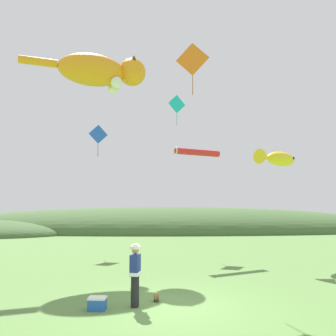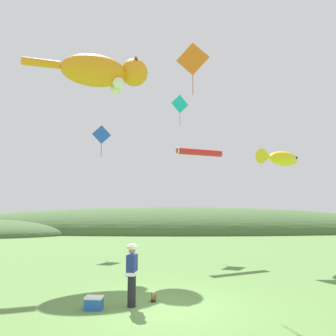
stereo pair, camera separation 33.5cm
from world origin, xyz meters
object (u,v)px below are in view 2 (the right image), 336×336
Objects in this scene: kite_diamond_orange at (193,59)px; kite_giant_cat at (103,72)px; festival_attendant at (132,273)px; kite_spool at (154,297)px; kite_fish_windsock at (280,158)px; kite_diamond_teal at (180,104)px; picnic_cooler at (94,303)px; kite_tube_streamer at (199,152)px; kite_diamond_blue at (102,135)px.

kite_giant_cat is at bearing 140.68° from kite_diamond_orange.
festival_attendant reaches higher than kite_spool.
festival_attendant is 11.42m from kite_fish_windsock.
kite_giant_cat is at bearing -134.53° from kite_diamond_teal.
festival_attendant is 0.73× the size of kite_diamond_orange.
kite_giant_cat reaches higher than kite_spool.
kite_spool is at bearing -111.76° from kite_diamond_orange.
kite_fish_windsock reaches higher than picnic_cooler.
kite_spool is 11.06m from kite_fish_windsock.
kite_diamond_teal is at bearing 92.16° from kite_diamond_orange.
festival_attendant is 10.43m from kite_tube_streamer.
kite_diamond_orange reaches higher than kite_spool.
picnic_cooler is at bearing -135.11° from kite_fish_windsock.
picnic_cooler is (-1.64, -0.77, 0.04)m from kite_spool.
kite_giant_cat is 2.41× the size of kite_tube_streamer.
kite_fish_windsock is at bearing 47.86° from festival_attendant.
kite_tube_streamer is at bearing 81.82° from kite_diamond_orange.
festival_attendant is at bearing -116.22° from kite_diamond_orange.
picnic_cooler is at bearing -112.85° from kite_tube_streamer.
kite_diamond_blue is 0.98× the size of kite_diamond_teal.
kite_tube_streamer is at bearing -77.09° from kite_diamond_teal.
picnic_cooler is at bearing -78.38° from kite_diamond_blue.
kite_diamond_teal is at bearing 45.47° from kite_giant_cat.
kite_diamond_orange is at bearing -54.33° from kite_diamond_blue.
festival_attendant is at bearing -107.54° from kite_tube_streamer.
kite_diamond_blue is at bearing 106.34° from festival_attendant.
festival_attendant is at bearing 13.86° from picnic_cooler.
kite_diamond_orange reaches higher than kite_diamond_blue.
kite_fish_windsock is at bearing 48.50° from kite_spool.
kite_diamond_blue is (-0.87, 4.01, -2.84)m from kite_giant_cat.
picnic_cooler is 14.89m from kite_diamond_blue.
kite_giant_cat is (-3.36, 7.82, 10.36)m from kite_spool.
kite_tube_streamer is (2.77, 8.77, 4.93)m from festival_attendant.
festival_attendant is 1.14m from kite_spool.
kite_diamond_teal is at bearing 102.91° from kite_tube_streamer.
kite_giant_cat is 6.41m from kite_diamond_orange.
kite_diamond_orange reaches higher than kite_fish_windsock.
kite_fish_windsock is 1.04× the size of kite_tube_streamer.
kite_diamond_blue is 5.95m from kite_diamond_teal.
picnic_cooler is 0.08× the size of kite_giant_cat.
kite_diamond_teal is at bearing 84.50° from kite_spool.
kite_diamond_teal reaches higher than picnic_cooler.
picnic_cooler is 16.73m from kite_diamond_teal.
kite_giant_cat reaches higher than picnic_cooler.
picnic_cooler is 0.23× the size of kite_diamond_blue.
festival_attendant is 15.93m from kite_diamond_teal.
kite_diamond_teal reaches higher than kite_diamond_orange.
kite_tube_streamer reaches higher than kite_spool.
kite_giant_cat is 2.33× the size of kite_fish_windsock.
kite_spool is 0.13× the size of kite_diamond_blue.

